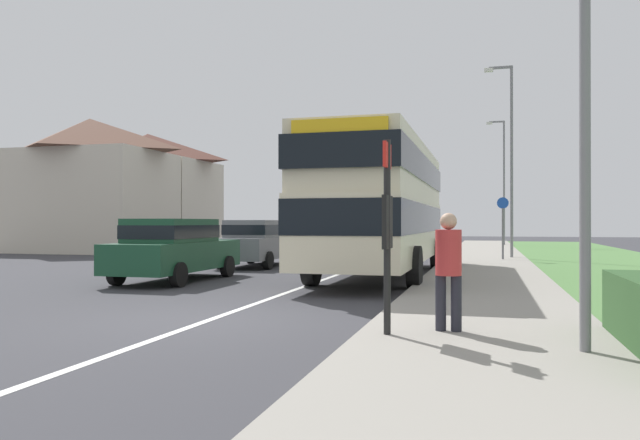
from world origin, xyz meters
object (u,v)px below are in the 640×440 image
(parked_car_dark_green, at_px, (174,247))
(street_lamp_mid, at_px, (509,149))
(bus_stop_sign, at_px, (387,223))
(cycle_route_sign, at_px, (503,225))
(parked_car_grey, at_px, (258,241))
(pedestrian_at_stop, at_px, (448,266))
(street_lamp_far, at_px, (502,175))
(double_decker_bus, at_px, (382,201))

(parked_car_dark_green, distance_m, street_lamp_mid, 15.02)
(bus_stop_sign, distance_m, cycle_route_sign, 16.87)
(parked_car_grey, xyz_separation_m, pedestrian_at_stop, (7.25, -11.77, 0.08))
(street_lamp_far, bearing_deg, street_lamp_mid, -90.42)
(double_decker_bus, height_order, bus_stop_sign, double_decker_bus)
(street_lamp_mid, relative_size, street_lamp_far, 0.99)
(pedestrian_at_stop, distance_m, bus_stop_sign, 1.03)
(parked_car_dark_green, relative_size, pedestrian_at_stop, 2.72)
(bus_stop_sign, xyz_separation_m, street_lamp_far, (2.24, 32.52, 3.04))
(parked_car_dark_green, height_order, street_lamp_mid, street_lamp_mid)
(double_decker_bus, bearing_deg, bus_stop_sign, -80.07)
(parked_car_dark_green, bearing_deg, cycle_route_sign, 49.97)
(cycle_route_sign, distance_m, street_lamp_mid, 3.44)
(double_decker_bus, xyz_separation_m, pedestrian_at_stop, (2.38, -8.91, -1.17))
(double_decker_bus, distance_m, cycle_route_sign, 8.23)
(bus_stop_sign, bearing_deg, double_decker_bus, 99.93)
(double_decker_bus, xyz_separation_m, street_lamp_mid, (3.77, 8.86, 2.40))
(parked_car_grey, height_order, street_lamp_mid, street_lamp_mid)
(double_decker_bus, height_order, parked_car_grey, double_decker_bus)
(double_decker_bus, height_order, street_lamp_far, street_lamp_far)
(bus_stop_sign, bearing_deg, street_lamp_far, 86.05)
(parked_car_grey, xyz_separation_m, cycle_route_sign, (8.37, 4.56, 0.53))
(pedestrian_at_stop, height_order, street_lamp_mid, street_lamp_mid)
(parked_car_dark_green, distance_m, street_lamp_far, 27.65)
(parked_car_grey, xyz_separation_m, street_lamp_mid, (8.65, 5.99, 3.65))
(street_lamp_mid, bearing_deg, double_decker_bus, -113.08)
(cycle_route_sign, xyz_separation_m, street_lamp_far, (0.39, 15.75, 3.15))
(double_decker_bus, relative_size, bus_stop_sign, 4.06)
(double_decker_bus, relative_size, parked_car_grey, 2.41)
(street_lamp_far, bearing_deg, parked_car_dark_green, -109.01)
(double_decker_bus, relative_size, street_lamp_mid, 1.33)
(double_decker_bus, distance_m, pedestrian_at_stop, 9.29)
(pedestrian_at_stop, relative_size, street_lamp_far, 0.21)
(double_decker_bus, xyz_separation_m, parked_car_dark_green, (-5.05, -2.74, -1.24))
(parked_car_grey, distance_m, street_lamp_mid, 11.14)
(parked_car_grey, xyz_separation_m, street_lamp_far, (8.76, 20.31, 3.68))
(parked_car_grey, height_order, cycle_route_sign, cycle_route_sign)
(parked_car_dark_green, height_order, cycle_route_sign, cycle_route_sign)
(parked_car_dark_green, height_order, parked_car_grey, parked_car_dark_green)
(double_decker_bus, relative_size, pedestrian_at_stop, 6.32)
(bus_stop_sign, distance_m, street_lamp_mid, 18.57)
(street_lamp_mid, bearing_deg, bus_stop_sign, -96.70)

